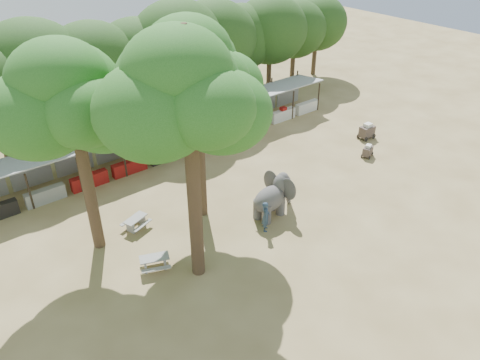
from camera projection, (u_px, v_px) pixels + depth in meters
ground at (312, 244)px, 25.11m from camera, size 100.00×100.00×0.00m
vendor_stalls at (175, 135)px, 33.77m from camera, size 28.00×2.99×2.80m
yard_tree_left at (67, 100)px, 20.82m from camera, size 7.10×6.90×11.02m
yard_tree_center at (183, 96)px, 18.54m from camera, size 7.10×6.90×12.04m
yard_tree_back at (191, 71)px, 23.15m from camera, size 7.10×6.90×11.36m
backdrop_trees at (134, 60)px, 34.97m from camera, size 46.46×5.95×8.33m
elephant at (274, 196)px, 26.91m from camera, size 3.21×2.42×2.41m
handler at (266, 216)px, 25.69m from camera, size 0.77×0.78×1.83m
picnic_table_near at (155, 261)px, 23.21m from camera, size 1.83×1.75×0.72m
picnic_table_far at (136, 221)px, 26.08m from camera, size 1.70×1.62×0.68m
cart_front at (368, 151)px, 33.30m from camera, size 1.11×0.92×0.93m
cart_back at (367, 131)px, 35.74m from camera, size 1.28×0.86×1.23m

